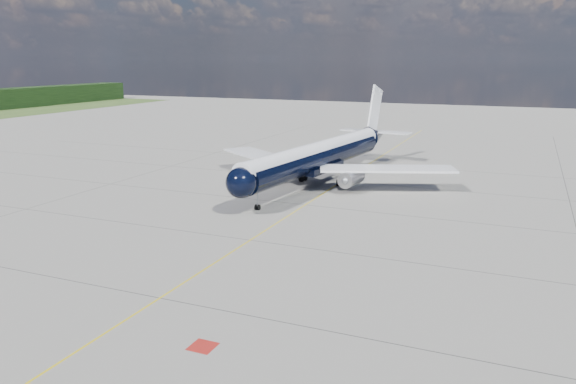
% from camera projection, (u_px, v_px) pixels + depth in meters
% --- Properties ---
extents(ground, '(320.00, 320.00, 0.00)m').
position_uv_depth(ground, '(319.00, 196.00, 73.37)').
color(ground, gray).
rests_on(ground, ground).
extents(taxiway_centerline, '(0.16, 160.00, 0.01)m').
position_uv_depth(taxiway_centerline, '(305.00, 205.00, 68.89)').
color(taxiway_centerline, '#DCC00B').
rests_on(taxiway_centerline, ground).
extents(red_marking, '(1.60, 1.60, 0.01)m').
position_uv_depth(red_marking, '(203.00, 346.00, 34.97)').
color(red_marking, maroon).
rests_on(red_marking, ground).
extents(main_airliner, '(37.50, 45.93, 13.28)m').
position_uv_depth(main_airliner, '(321.00, 155.00, 79.77)').
color(main_airliner, black).
rests_on(main_airliner, ground).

